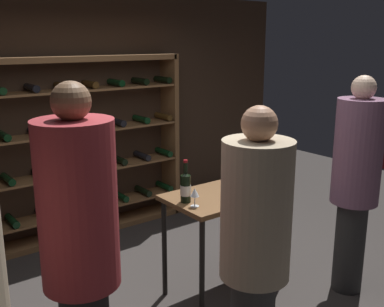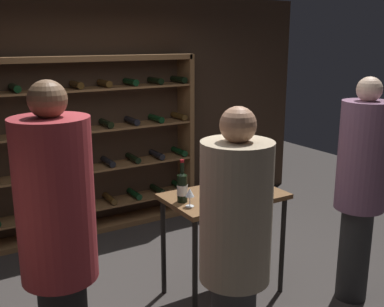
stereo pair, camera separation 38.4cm
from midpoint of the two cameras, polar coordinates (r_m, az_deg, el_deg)
name	(u,v)px [view 2 (the right image)]	position (r m, az deg, el deg)	size (l,w,h in m)	color
ground_plane	(185,304)	(4.12, 1.92, -18.26)	(10.26, 10.26, 0.00)	#383330
back_wall	(92,113)	(5.45, -10.39, 4.97)	(5.97, 0.10, 2.72)	#3D2B1E
wine_rack	(68,150)	(5.20, -13.21, 0.43)	(3.14, 0.32, 2.03)	brown
tasting_table	(224,207)	(3.95, 6.77, -6.72)	(1.00, 0.62, 0.93)	brown
person_host_in_suit	(361,181)	(4.09, 22.85, -3.21)	(0.40, 0.40, 1.92)	#2A2A2A
person_guest_plum_blouse	(235,243)	(2.82, 9.36, -11.08)	(0.43, 0.43, 1.84)	#2F2F2F
person_guest_blue_shirt	(58,237)	(2.69, -12.41, -10.26)	(0.43, 0.43, 2.00)	black
wine_bottle_green_slim	(182,187)	(3.67, 1.77, -4.20)	(0.09, 0.09, 0.35)	black
wine_bottle_red_label	(242,174)	(4.05, 8.91, -2.55)	(0.08, 0.08, 0.37)	black
wine_glass_stemmed_right	(242,185)	(3.86, 9.10, -3.88)	(0.08, 0.08, 0.14)	silver
wine_glass_stemmed_left	(190,193)	(3.57, 2.81, -5.03)	(0.07, 0.07, 0.15)	silver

